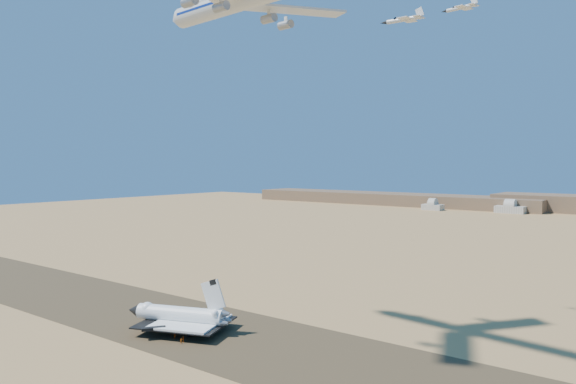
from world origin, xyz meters
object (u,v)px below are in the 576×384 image
Objects in this scene: chase_jet_f at (461,8)px; crew_b at (175,336)px; crew_a at (181,341)px; crew_c at (183,339)px; shuttle at (180,316)px; chase_jet_e at (403,19)px.

crew_b is at bearing -117.83° from chase_jet_f.
crew_a is at bearing -114.62° from chase_jet_f.
crew_a is 1.51m from crew_c.
crew_a is 0.89× the size of crew_b.
crew_a is at bearing -60.03° from shuttle.
crew_a is 0.10× the size of chase_jet_e.
chase_jet_f is (53.55, 77.77, 105.56)m from crew_c.
chase_jet_e is (43.79, 63.06, 101.06)m from crew_b.
crew_b is 0.14× the size of chase_jet_f.
crew_b is at bearing 82.16° from crew_a.
chase_jet_f is at bearing -19.68° from crew_a.
chase_jet_e is (38.67, 65.13, 101.16)m from crew_a.
shuttle is 139.16m from chase_jet_f.
chase_jet_e reaches higher than shuttle.
crew_b is at bearing 55.19° from crew_c.
crew_a is 0.90× the size of crew_c.
chase_jet_f is at bearing 27.26° from shuttle.
shuttle is at bearing 25.85° from crew_b.
crew_b is 0.12× the size of chase_jet_e.
crew_a is (10.33, -8.39, -3.86)m from shuttle.
crew_b is 126.92m from chase_jet_e.
shuttle reaches higher than crew_a.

